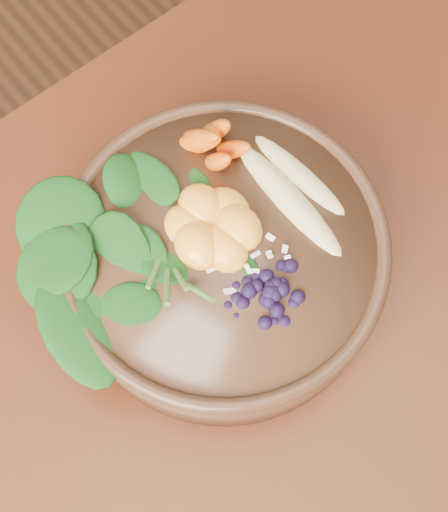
{
  "coord_description": "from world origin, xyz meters",
  "views": [
    {
      "loc": [
        -0.38,
        0.01,
        1.37
      ],
      "look_at": [
        -0.25,
        0.18,
        0.8
      ],
      "focal_mm": 50.0,
      "sensor_mm": 36.0,
      "label": 1
    }
  ],
  "objects_px": {
    "mandarin_cluster": "(213,221)",
    "blueberry_pile": "(273,286)",
    "stoneware_bowl": "(224,260)",
    "kale_heap": "(138,214)",
    "carrot_cluster": "(214,126)",
    "banana_halves": "(295,179)"
  },
  "relations": [
    {
      "from": "stoneware_bowl",
      "to": "blueberry_pile",
      "type": "distance_m",
      "value": 0.08
    },
    {
      "from": "kale_heap",
      "to": "mandarin_cluster",
      "type": "xyz_separation_m",
      "value": [
        0.04,
        -0.04,
        -0.01
      ]
    },
    {
      "from": "blueberry_pile",
      "to": "carrot_cluster",
      "type": "bearing_deg",
      "value": 70.41
    },
    {
      "from": "stoneware_bowl",
      "to": "carrot_cluster",
      "type": "bearing_deg",
      "value": 56.27
    },
    {
      "from": "stoneware_bowl",
      "to": "kale_heap",
      "type": "relative_size",
      "value": 1.53
    },
    {
      "from": "stoneware_bowl",
      "to": "carrot_cluster",
      "type": "height_order",
      "value": "carrot_cluster"
    },
    {
      "from": "banana_halves",
      "to": "blueberry_pile",
      "type": "distance_m",
      "value": 0.1
    },
    {
      "from": "carrot_cluster",
      "to": "blueberry_pile",
      "type": "xyz_separation_m",
      "value": [
        -0.05,
        -0.13,
        -0.02
      ]
    },
    {
      "from": "banana_halves",
      "to": "kale_heap",
      "type": "bearing_deg",
      "value": 156.45
    },
    {
      "from": "blueberry_pile",
      "to": "stoneware_bowl",
      "type": "bearing_deg",
      "value": 92.82
    },
    {
      "from": "banana_halves",
      "to": "carrot_cluster",
      "type": "bearing_deg",
      "value": 113.06
    },
    {
      "from": "mandarin_cluster",
      "to": "blueberry_pile",
      "type": "xyz_separation_m",
      "value": [
        0.0,
        -0.07,
        0.0
      ]
    },
    {
      "from": "kale_heap",
      "to": "mandarin_cluster",
      "type": "distance_m",
      "value": 0.06
    },
    {
      "from": "carrot_cluster",
      "to": "banana_halves",
      "type": "height_order",
      "value": "carrot_cluster"
    },
    {
      "from": "stoneware_bowl",
      "to": "kale_heap",
      "type": "xyz_separation_m",
      "value": [
        -0.04,
        0.06,
        0.06
      ]
    },
    {
      "from": "stoneware_bowl",
      "to": "mandarin_cluster",
      "type": "distance_m",
      "value": 0.06
    },
    {
      "from": "kale_heap",
      "to": "carrot_cluster",
      "type": "distance_m",
      "value": 0.1
    },
    {
      "from": "kale_heap",
      "to": "banana_halves",
      "type": "distance_m",
      "value": 0.13
    },
    {
      "from": "banana_halves",
      "to": "blueberry_pile",
      "type": "bearing_deg",
      "value": -141.51
    },
    {
      "from": "carrot_cluster",
      "to": "mandarin_cluster",
      "type": "relative_size",
      "value": 0.87
    },
    {
      "from": "kale_heap",
      "to": "carrot_cluster",
      "type": "xyz_separation_m",
      "value": [
        0.09,
        0.02,
        0.02
      ]
    },
    {
      "from": "carrot_cluster",
      "to": "banana_halves",
      "type": "bearing_deg",
      "value": -66.94
    }
  ]
}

